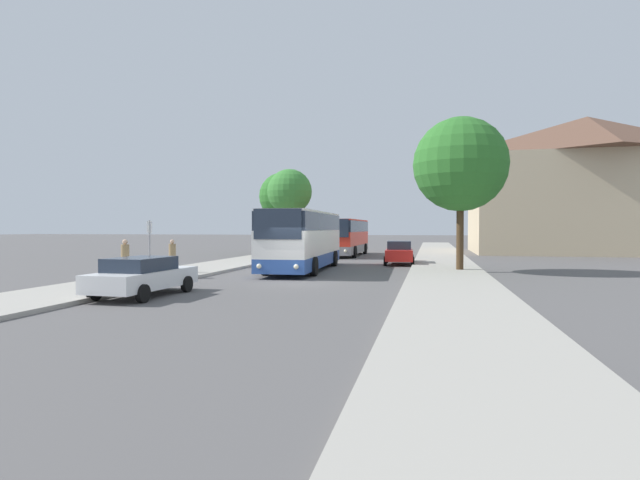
{
  "coord_description": "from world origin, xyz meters",
  "views": [
    {
      "loc": [
        6.08,
        -21.83,
        2.48
      ],
      "look_at": [
        -1.01,
        10.31,
        1.68
      ],
      "focal_mm": 28.0,
      "sensor_mm": 36.0,
      "label": 1
    }
  ],
  "objects_px": {
    "bus_middle": "(346,236)",
    "tree_right_near": "(460,165)",
    "tree_left_far": "(290,192)",
    "pedestrian_waiting_near": "(172,256)",
    "pedestrian_waiting_far": "(125,259)",
    "bus_front": "(303,239)",
    "tree_left_near": "(283,196)",
    "parked_car_right_near": "(399,252)",
    "bus_stop_sign": "(150,241)",
    "parked_car_left_curb": "(143,276)"
  },
  "relations": [
    {
      "from": "parked_car_left_curb",
      "to": "bus_stop_sign",
      "type": "relative_size",
      "value": 1.74
    },
    {
      "from": "bus_stop_sign",
      "to": "tree_left_far",
      "type": "relative_size",
      "value": 0.36
    },
    {
      "from": "parked_car_left_curb",
      "to": "pedestrian_waiting_far",
      "type": "distance_m",
      "value": 5.12
    },
    {
      "from": "tree_right_near",
      "to": "pedestrian_waiting_near",
      "type": "bearing_deg",
      "value": -160.43
    },
    {
      "from": "bus_middle",
      "to": "tree_left_far",
      "type": "distance_m",
      "value": 6.43
    },
    {
      "from": "parked_car_right_near",
      "to": "bus_stop_sign",
      "type": "bearing_deg",
      "value": 42.68
    },
    {
      "from": "bus_middle",
      "to": "parked_car_right_near",
      "type": "distance_m",
      "value": 11.21
    },
    {
      "from": "pedestrian_waiting_far",
      "to": "tree_right_near",
      "type": "bearing_deg",
      "value": 146.49
    },
    {
      "from": "parked_car_left_curb",
      "to": "pedestrian_waiting_near",
      "type": "distance_m",
      "value": 8.08
    },
    {
      "from": "bus_middle",
      "to": "pedestrian_waiting_near",
      "type": "xyz_separation_m",
      "value": [
        -5.83,
        -20.18,
        -0.7
      ]
    },
    {
      "from": "bus_front",
      "to": "bus_stop_sign",
      "type": "bearing_deg",
      "value": -138.92
    },
    {
      "from": "bus_front",
      "to": "bus_middle",
      "type": "distance_m",
      "value": 15.69
    },
    {
      "from": "bus_middle",
      "to": "parked_car_right_near",
      "type": "relative_size",
      "value": 2.49
    },
    {
      "from": "parked_car_left_curb",
      "to": "tree_right_near",
      "type": "relative_size",
      "value": 0.55
    },
    {
      "from": "bus_middle",
      "to": "tree_left_far",
      "type": "relative_size",
      "value": 1.41
    },
    {
      "from": "parked_car_right_near",
      "to": "tree_left_near",
      "type": "height_order",
      "value": "tree_left_near"
    },
    {
      "from": "parked_car_left_curb",
      "to": "tree_right_near",
      "type": "distance_m",
      "value": 18.16
    },
    {
      "from": "pedestrian_waiting_far",
      "to": "parked_car_right_near",
      "type": "bearing_deg",
      "value": 166.7
    },
    {
      "from": "bus_front",
      "to": "pedestrian_waiting_near",
      "type": "xyz_separation_m",
      "value": [
        -5.91,
        -4.49,
        -0.81
      ]
    },
    {
      "from": "pedestrian_waiting_far",
      "to": "tree_left_far",
      "type": "relative_size",
      "value": 0.24
    },
    {
      "from": "parked_car_left_curb",
      "to": "parked_car_right_near",
      "type": "distance_m",
      "value": 19.6
    },
    {
      "from": "tree_left_far",
      "to": "pedestrian_waiting_near",
      "type": "bearing_deg",
      "value": -92.59
    },
    {
      "from": "bus_middle",
      "to": "bus_stop_sign",
      "type": "distance_m",
      "value": 22.5
    },
    {
      "from": "bus_stop_sign",
      "to": "pedestrian_waiting_far",
      "type": "relative_size",
      "value": 1.49
    },
    {
      "from": "tree_left_near",
      "to": "tree_right_near",
      "type": "relative_size",
      "value": 0.9
    },
    {
      "from": "parked_car_right_near",
      "to": "pedestrian_waiting_near",
      "type": "height_order",
      "value": "pedestrian_waiting_near"
    },
    {
      "from": "tree_left_near",
      "to": "bus_stop_sign",
      "type": "bearing_deg",
      "value": -89.18
    },
    {
      "from": "pedestrian_waiting_near",
      "to": "pedestrian_waiting_far",
      "type": "xyz_separation_m",
      "value": [
        -0.34,
        -3.62,
        0.05
      ]
    },
    {
      "from": "bus_front",
      "to": "bus_stop_sign",
      "type": "distance_m",
      "value": 8.69
    },
    {
      "from": "bus_front",
      "to": "bus_stop_sign",
      "type": "xyz_separation_m",
      "value": [
        -6.35,
        -5.93,
        0.0
      ]
    },
    {
      "from": "tree_left_far",
      "to": "bus_middle",
      "type": "bearing_deg",
      "value": 10.87
    },
    {
      "from": "bus_front",
      "to": "bus_stop_sign",
      "type": "relative_size",
      "value": 4.28
    },
    {
      "from": "bus_middle",
      "to": "pedestrian_waiting_near",
      "type": "height_order",
      "value": "bus_middle"
    },
    {
      "from": "tree_left_near",
      "to": "tree_left_far",
      "type": "xyz_separation_m",
      "value": [
        1.65,
        -3.41,
        0.17
      ]
    },
    {
      "from": "pedestrian_waiting_near",
      "to": "bus_front",
      "type": "bearing_deg",
      "value": -148.77
    },
    {
      "from": "pedestrian_waiting_far",
      "to": "tree_right_near",
      "type": "relative_size",
      "value": 0.21
    },
    {
      "from": "bus_middle",
      "to": "tree_right_near",
      "type": "relative_size",
      "value": 1.26
    },
    {
      "from": "bus_front",
      "to": "tree_left_near",
      "type": "distance_m",
      "value": 19.69
    },
    {
      "from": "parked_car_right_near",
      "to": "bus_middle",
      "type": "bearing_deg",
      "value": -64.7
    },
    {
      "from": "parked_car_right_near",
      "to": "tree_right_near",
      "type": "distance_m",
      "value": 8.14
    },
    {
      "from": "pedestrian_waiting_far",
      "to": "tree_left_far",
      "type": "height_order",
      "value": "tree_left_far"
    },
    {
      "from": "bus_middle",
      "to": "pedestrian_waiting_far",
      "type": "xyz_separation_m",
      "value": [
        -6.17,
        -23.79,
        -0.65
      ]
    },
    {
      "from": "parked_car_left_curb",
      "to": "pedestrian_waiting_far",
      "type": "xyz_separation_m",
      "value": [
        -3.31,
        3.89,
        0.32
      ]
    },
    {
      "from": "parked_car_left_curb",
      "to": "tree_right_near",
      "type": "height_order",
      "value": "tree_right_near"
    },
    {
      "from": "bus_middle",
      "to": "tree_left_far",
      "type": "bearing_deg",
      "value": -168.57
    },
    {
      "from": "bus_front",
      "to": "tree_left_far",
      "type": "xyz_separation_m",
      "value": [
        -5.04,
        14.73,
        3.87
      ]
    },
    {
      "from": "bus_front",
      "to": "pedestrian_waiting_far",
      "type": "relative_size",
      "value": 6.39
    },
    {
      "from": "bus_middle",
      "to": "tree_right_near",
      "type": "xyz_separation_m",
      "value": [
        8.95,
        -14.92,
        4.29
      ]
    },
    {
      "from": "bus_middle",
      "to": "pedestrian_waiting_far",
      "type": "distance_m",
      "value": 24.59
    },
    {
      "from": "tree_left_far",
      "to": "tree_right_near",
      "type": "distance_m",
      "value": 19.71
    }
  ]
}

